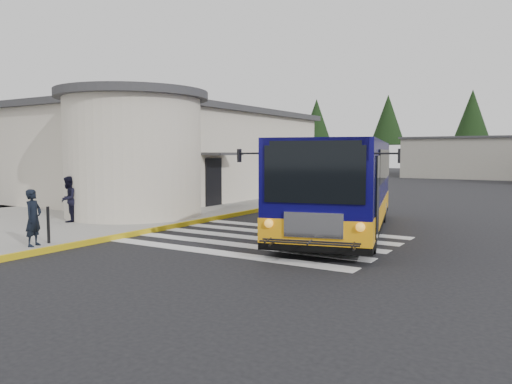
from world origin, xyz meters
The scene contains 9 objects.
ground centered at (0.00, 0.00, 0.00)m, with size 140.00×140.00×0.00m, color black.
sidewalk centered at (-9.00, 4.00, 0.07)m, with size 10.00×34.00×0.15m, color gray.
curb_strip centered at (-4.05, 4.00, 0.08)m, with size 0.12×34.00×0.16m, color gold.
station_building centered at (-10.84, 6.91, 2.57)m, with size 12.70×18.70×4.80m.
crosswalk centered at (-0.50, -0.80, 0.01)m, with size 8.00×5.35×0.01m.
transit_bus centered at (1.14, 1.60, 1.42)m, with size 5.63×10.81×2.96m.
pedestrian_a centered at (-4.50, -5.61, 0.90)m, with size 0.55×0.36×1.50m, color black.
pedestrian_b centered at (-7.58, -2.13, 0.96)m, with size 0.79×0.61×1.62m, color black.
bollard centered at (-4.56, -5.13, 0.65)m, with size 0.08×0.08×1.00m, color black.
Camera 1 is at (7.27, -13.60, 2.61)m, focal length 35.00 mm.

